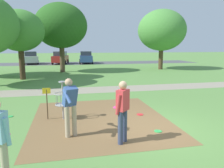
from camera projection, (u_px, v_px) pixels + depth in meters
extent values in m
plane|color=#5B8942|center=(155.00, 129.00, 6.93)|extent=(160.00, 160.00, 0.00)
cube|color=brown|center=(100.00, 119.00, 7.93)|extent=(4.74, 5.43, 0.01)
cylinder|color=#9E9EA3|center=(63.00, 101.00, 7.77)|extent=(0.05, 0.05, 1.35)
cylinder|color=#9E9EA3|center=(62.00, 82.00, 7.65)|extent=(0.24, 0.24, 0.04)
torus|color=#9E9EA3|center=(62.00, 93.00, 7.73)|extent=(0.58, 0.58, 0.02)
torus|color=#9E9EA3|center=(63.00, 104.00, 7.79)|extent=(0.55, 0.55, 0.03)
cylinder|color=#9E9EA3|center=(63.00, 105.00, 7.80)|extent=(0.48, 0.48, 0.02)
cylinder|color=gray|center=(69.00, 99.00, 7.81)|extent=(0.01, 0.01, 0.40)
cylinder|color=gray|center=(68.00, 98.00, 7.93)|extent=(0.01, 0.01, 0.40)
cylinder|color=gray|center=(65.00, 97.00, 7.99)|extent=(0.01, 0.01, 0.40)
cylinder|color=gray|center=(61.00, 98.00, 7.96)|extent=(0.01, 0.01, 0.40)
cylinder|color=gray|center=(57.00, 98.00, 7.85)|extent=(0.01, 0.01, 0.40)
cylinder|color=gray|center=(56.00, 99.00, 7.71)|extent=(0.01, 0.01, 0.40)
cylinder|color=gray|center=(57.00, 100.00, 7.58)|extent=(0.01, 0.01, 0.40)
cylinder|color=gray|center=(60.00, 101.00, 7.53)|extent=(0.01, 0.01, 0.40)
cylinder|color=gray|center=(65.00, 100.00, 7.56)|extent=(0.01, 0.01, 0.40)
cylinder|color=gray|center=(68.00, 100.00, 7.66)|extent=(0.01, 0.01, 0.40)
cylinder|color=#4C3823|center=(47.00, 105.00, 7.78)|extent=(0.04, 0.04, 1.10)
cube|color=gold|center=(46.00, 91.00, 7.69)|extent=(0.28, 0.03, 0.20)
cylinder|color=#384260|center=(120.00, 128.00, 5.80)|extent=(0.14, 0.14, 0.92)
cylinder|color=#384260|center=(125.00, 125.00, 5.98)|extent=(0.14, 0.14, 0.92)
cube|color=#D1383D|center=(123.00, 100.00, 5.76)|extent=(0.41, 0.41, 0.56)
sphere|color=tan|center=(123.00, 85.00, 5.69)|extent=(0.22, 0.22, 0.22)
cylinder|color=#D1383D|center=(118.00, 105.00, 5.63)|extent=(0.18, 0.18, 0.55)
cylinder|color=#D1383D|center=(126.00, 102.00, 5.94)|extent=(0.18, 0.18, 0.55)
cylinder|color=#E53D99|center=(117.00, 107.00, 5.90)|extent=(0.22, 0.22, 0.02)
cylinder|color=tan|center=(67.00, 122.00, 6.25)|extent=(0.14, 0.14, 0.92)
cylinder|color=tan|center=(74.00, 121.00, 6.37)|extent=(0.14, 0.14, 0.92)
cube|color=#385693|center=(70.00, 96.00, 6.18)|extent=(0.48, 0.49, 0.60)
sphere|color=tan|center=(69.00, 82.00, 6.16)|extent=(0.22, 0.22, 0.22)
cylinder|color=#385693|center=(71.00, 90.00, 6.49)|extent=(0.31, 0.58, 0.21)
cylinder|color=#1E93DB|center=(67.00, 89.00, 6.73)|extent=(0.22, 0.22, 0.02)
cylinder|color=#385693|center=(67.00, 97.00, 5.94)|extent=(0.27, 0.48, 0.37)
cylinder|color=tan|center=(5.00, 166.00, 3.96)|extent=(0.14, 0.14, 0.92)
cylinder|color=#84B7D1|center=(7.00, 132.00, 3.85)|extent=(0.15, 0.19, 0.55)
cylinder|color=#E53D99|center=(4.00, 135.00, 4.07)|extent=(0.22, 0.22, 0.02)
cylinder|color=green|center=(158.00, 131.00, 6.74)|extent=(0.24, 0.24, 0.02)
cylinder|color=red|center=(140.00, 115.00, 8.38)|extent=(0.25, 0.25, 0.02)
cylinder|color=green|center=(10.00, 116.00, 8.15)|extent=(0.21, 0.21, 0.02)
cylinder|color=brown|center=(62.00, 59.00, 21.96)|extent=(0.49, 0.49, 2.65)
ellipsoid|color=#285B1E|center=(61.00, 26.00, 21.40)|extent=(5.16, 5.16, 4.39)
cylinder|color=#4C3823|center=(161.00, 59.00, 24.70)|extent=(0.49, 0.49, 2.35)
ellipsoid|color=#4C8E3D|center=(162.00, 30.00, 24.16)|extent=(5.30, 5.30, 4.51)
cylinder|color=#422D1E|center=(22.00, 64.00, 17.09)|extent=(0.43, 0.43, 2.39)
ellipsoid|color=#428433|center=(20.00, 31.00, 16.65)|extent=(3.71, 3.71, 3.15)
cube|color=#4C4C51|center=(83.00, 63.00, 33.82)|extent=(36.00, 6.00, 0.01)
cube|color=#B2B7BC|center=(30.00, 59.00, 31.95)|extent=(2.69, 4.50, 0.90)
cube|color=#2D333D|center=(30.00, 54.00, 31.82)|extent=(2.03, 2.48, 0.64)
cylinder|color=black|center=(23.00, 62.00, 32.82)|extent=(0.31, 0.63, 0.60)
cylinder|color=black|center=(36.00, 61.00, 33.57)|extent=(0.31, 0.63, 0.60)
cylinder|color=black|center=(25.00, 63.00, 30.49)|extent=(0.31, 0.63, 0.60)
cylinder|color=black|center=(38.00, 62.00, 31.24)|extent=(0.31, 0.63, 0.60)
cube|color=maroon|center=(60.00, 59.00, 32.29)|extent=(2.48, 4.44, 0.90)
cube|color=#2D333D|center=(60.00, 54.00, 32.15)|extent=(1.93, 2.42, 0.64)
cylinder|color=black|center=(56.00, 61.00, 33.61)|extent=(0.28, 0.62, 0.60)
cylinder|color=black|center=(68.00, 61.00, 33.68)|extent=(0.28, 0.62, 0.60)
cylinder|color=black|center=(52.00, 62.00, 31.04)|extent=(0.28, 0.62, 0.60)
cylinder|color=black|center=(65.00, 62.00, 31.12)|extent=(0.28, 0.62, 0.60)
cube|color=#2D4784|center=(86.00, 58.00, 33.03)|extent=(2.03, 4.29, 0.90)
cube|color=#2D333D|center=(86.00, 53.00, 32.90)|extent=(1.70, 2.27, 0.64)
cylinder|color=black|center=(80.00, 61.00, 34.23)|extent=(0.21, 0.61, 0.60)
cylinder|color=black|center=(91.00, 61.00, 34.51)|extent=(0.21, 0.61, 0.60)
cylinder|color=black|center=(80.00, 62.00, 31.70)|extent=(0.21, 0.61, 0.60)
cylinder|color=black|center=(92.00, 62.00, 31.98)|extent=(0.21, 0.61, 0.60)
cube|color=gray|center=(111.00, 89.00, 13.38)|extent=(40.00, 1.91, 0.00)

